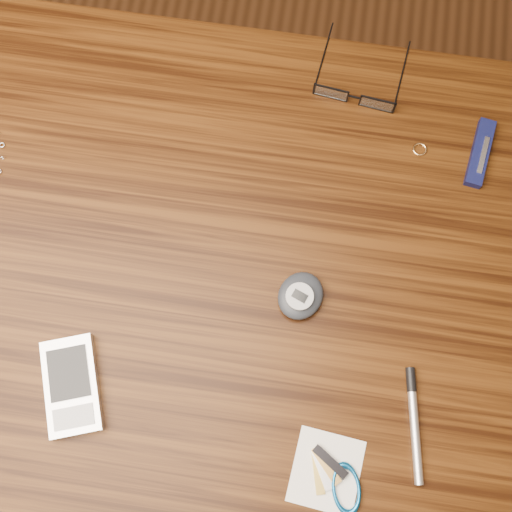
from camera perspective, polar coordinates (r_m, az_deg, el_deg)
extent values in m
plane|color=#472814|center=(1.58, -1.82, -7.40)|extent=(3.80, 3.80, 0.00)
cube|color=#341B08|center=(0.86, -3.31, -0.26)|extent=(1.00, 0.70, 0.03)
cylinder|color=#4C2814|center=(1.42, -18.80, 9.90)|extent=(0.05, 0.05, 0.71)
cylinder|color=#4C2814|center=(1.36, 18.89, 4.83)|extent=(0.05, 0.05, 0.71)
cube|color=black|center=(0.93, 6.68, 14.20)|extent=(0.05, 0.01, 0.03)
cube|color=white|center=(0.93, 6.68, 14.20)|extent=(0.05, 0.01, 0.02)
cylinder|color=black|center=(0.97, 5.99, 17.15)|extent=(0.02, 0.12, 0.00)
cube|color=black|center=(0.93, 10.70, 13.12)|extent=(0.05, 0.01, 0.03)
cube|color=white|center=(0.93, 10.70, 13.12)|extent=(0.05, 0.01, 0.02)
cylinder|color=black|center=(0.97, 12.81, 15.31)|extent=(0.02, 0.12, 0.00)
cube|color=black|center=(0.93, 8.73, 13.79)|extent=(0.02, 0.00, 0.00)
torus|color=#EBBA75|center=(0.93, 14.35, 9.17)|extent=(0.03, 0.03, 0.00)
torus|color=white|center=(0.96, -21.62, 8.10)|extent=(0.01, 0.00, 0.01)
torus|color=white|center=(0.97, -21.65, 9.16)|extent=(0.01, 0.01, 0.00)
cube|color=#B9BABE|center=(0.84, -16.06, -11.04)|extent=(0.10, 0.13, 0.02)
cube|color=black|center=(0.83, -16.34, -9.97)|extent=(0.07, 0.08, 0.00)
cube|color=#97989F|center=(0.83, -15.92, -13.60)|extent=(0.05, 0.04, 0.00)
ellipsoid|color=#22252C|center=(0.82, 3.98, -3.54)|extent=(0.08, 0.08, 0.02)
cylinder|color=#93969A|center=(0.81, 3.90, -3.60)|extent=(0.04, 0.04, 0.00)
cube|color=black|center=(0.81, 3.91, -3.56)|extent=(0.02, 0.02, 0.00)
cube|color=silver|center=(0.82, 6.26, -18.47)|extent=(0.09, 0.10, 0.00)
torus|color=#0D5694|center=(0.82, 8.02, -19.80)|extent=(0.06, 0.06, 0.01)
cube|color=olive|center=(0.82, 5.55, -18.65)|extent=(0.02, 0.05, 0.00)
cube|color=#BDBDC1|center=(0.81, 5.91, -18.34)|extent=(0.03, 0.05, 0.00)
cube|color=#A47D3A|center=(0.81, 6.27, -18.03)|extent=(0.04, 0.04, 0.00)
cube|color=black|center=(0.81, 6.63, -17.71)|extent=(0.05, 0.04, 0.00)
cube|color=#0E1333|center=(0.94, 19.29, 8.64)|extent=(0.04, 0.10, 0.01)
cube|color=white|center=(0.93, 19.55, 8.46)|extent=(0.02, 0.06, 0.00)
cylinder|color=silver|center=(0.83, 13.91, -14.36)|extent=(0.03, 0.14, 0.01)
cylinder|color=black|center=(0.83, 13.61, -10.64)|extent=(0.02, 0.03, 0.01)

